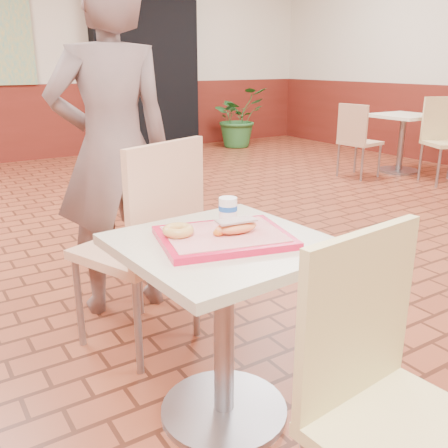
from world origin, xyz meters
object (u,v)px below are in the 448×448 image
chair_second_front (444,135)px  potted_plant (238,117)px  main_table (224,302)px  chair_main_front (389,396)px  chair_second_left (357,137)px  serving_tray (224,237)px  paper_cup (228,209)px  chair_main_back (148,237)px  customer (113,151)px  ring_donut (178,230)px  long_john_donut (235,227)px  second_table (402,133)px

chair_second_front → potted_plant: 3.29m
main_table → chair_main_front: chair_main_front is taller
chair_second_left → serving_tray: bearing=120.0°
serving_tray → paper_cup: (0.09, 0.12, 0.06)m
chair_main_back → serving_tray: (0.02, -0.59, 0.17)m
main_table → customer: 1.14m
chair_main_back → ring_donut: chair_main_back is taller
serving_tray → chair_main_front: bearing=-87.1°
ring_donut → chair_second_front: chair_second_front is taller
long_john_donut → paper_cup: size_ratio=1.93×
long_john_donut → chair_second_left: 4.38m
serving_tray → ring_donut: 0.16m
ring_donut → long_john_donut: 0.19m
customer → long_john_donut: size_ratio=10.41×
long_john_donut → second_table: (4.17, 2.60, -0.29)m
chair_main_front → second_table: chair_main_front is taller
serving_tray → main_table: bearing=-90.0°
ring_donut → chair_second_front: 4.70m
customer → chair_second_left: size_ratio=2.04×
chair_main_back → chair_main_front: bearing=71.4°
chair_main_back → potted_plant: chair_main_back is taller
second_table → chair_main_front: bearing=-141.9°
paper_cup → chair_second_front: bearing=24.7°
second_table → potted_plant: 2.71m
chair_main_back → customer: customer is taller
long_john_donut → potted_plant: size_ratio=0.18×
main_table → customer: bearing=88.9°
main_table → chair_main_back: 0.59m
main_table → long_john_donut: 0.28m
customer → potted_plant: (3.59, 4.16, -0.40)m
main_table → ring_donut: size_ratio=6.66×
main_table → chair_second_front: bearing=25.6°
main_table → chair_main_back: (-0.02, 0.59, 0.07)m
chair_main_front → long_john_donut: 0.72m
customer → paper_cup: customer is taller
chair_second_front → main_table: bearing=-130.7°
serving_tray → ring_donut: size_ratio=4.08×
serving_tray → chair_second_front: size_ratio=0.47×
potted_plant → second_table: bearing=-77.4°
chair_second_front → paper_cup: bearing=-131.6°
main_table → second_table: bearing=31.5°
chair_main_front → long_john_donut: (-0.00, 0.68, 0.25)m
chair_main_back → customer: 0.57m
serving_tray → customer: bearing=88.9°
serving_tray → chair_second_left: 4.39m
main_table → customer: (0.02, 1.07, 0.38)m
main_table → ring_donut: ring_donut is taller
long_john_donut → serving_tray: bearing=151.6°
main_table → potted_plant: potted_plant is taller
customer → chair_second_front: 4.24m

